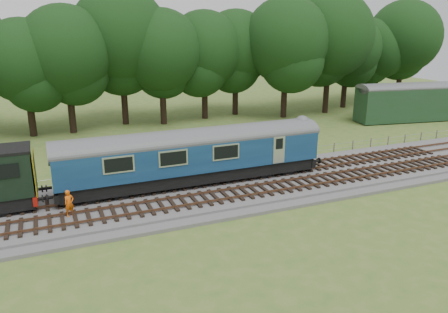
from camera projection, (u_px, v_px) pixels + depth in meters
name	position (u px, v px, depth m)	size (l,w,h in m)	color
ground	(254.00, 187.00, 30.33)	(120.00, 120.00, 0.00)	#436625
ballast	(254.00, 184.00, 30.28)	(70.00, 7.00, 0.35)	#4C4C4F
track_north	(245.00, 175.00, 31.44)	(67.20, 2.40, 0.21)	black
track_south	(265.00, 189.00, 28.80)	(67.20, 2.40, 0.21)	black
fence	(228.00, 168.00, 34.30)	(64.00, 0.12, 1.00)	#6B6054
tree_line	(168.00, 123.00, 49.75)	(70.00, 8.00, 18.00)	black
dmu_railcar	(193.00, 152.00, 29.37)	(18.05, 2.86, 3.88)	black
worker	(69.00, 203.00, 24.67)	(0.57, 0.37, 1.56)	#F6610C
parked_coach	(427.00, 99.00, 50.67)	(17.26, 5.78, 4.35)	#1A391B
shed	(382.00, 106.00, 52.23)	(4.09, 4.09, 2.90)	#1A391B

